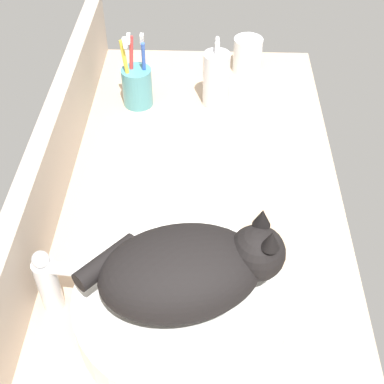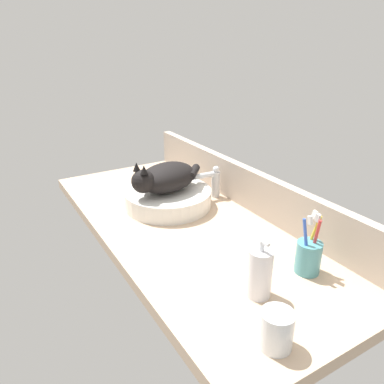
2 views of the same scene
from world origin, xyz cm
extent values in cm
cube|color=tan|center=(0.00, 0.00, -2.00)|extent=(139.52, 60.14, 4.00)
cube|color=#AD9E8E|center=(0.00, 28.27, 8.06)|extent=(139.52, 3.60, 16.13)
cylinder|color=silver|center=(-16.98, 1.33, 3.42)|extent=(34.44, 34.44, 6.84)
ellipsoid|color=black|center=(-16.98, 1.33, 12.34)|extent=(22.51, 28.35, 11.00)
sphere|color=black|center=(-14.13, -10.20, 13.84)|extent=(8.80, 8.80, 8.80)
cone|color=black|center=(-11.75, -10.64, 19.24)|extent=(2.80, 2.80, 3.20)
cone|color=black|center=(-16.02, -11.70, 19.24)|extent=(2.80, 2.80, 3.20)
cylinder|color=black|center=(-15.82, 12.56, 12.84)|extent=(10.34, 9.71, 3.20)
cylinder|color=silver|center=(-15.24, 23.05, 5.50)|extent=(3.60, 3.60, 11.00)
cylinder|color=silver|center=(-15.64, 18.07, 10.40)|extent=(2.99, 10.14, 2.20)
sphere|color=silver|center=(-15.24, 23.05, 12.20)|extent=(2.80, 2.80, 2.80)
cylinder|color=silver|center=(44.84, -4.07, 6.78)|extent=(6.38, 6.38, 13.57)
cylinder|color=silver|center=(44.84, -4.07, 14.97)|extent=(1.20, 1.20, 2.80)
cylinder|color=silver|center=(46.04, -4.07, 16.37)|extent=(2.20, 1.00, 1.00)
cylinder|color=teal|center=(43.84, 14.97, 4.80)|extent=(7.25, 7.25, 9.59)
cylinder|color=blue|center=(44.25, 13.10, 8.90)|extent=(4.31, 1.65, 16.86)
cube|color=white|center=(44.25, 13.10, 17.40)|extent=(1.66, 0.91, 2.62)
cylinder|color=yellow|center=(42.40, 16.75, 8.90)|extent=(3.67, 3.16, 16.89)
cube|color=white|center=(42.40, 16.75, 17.40)|extent=(1.59, 1.11, 2.65)
cylinder|color=#D13838|center=(44.26, 16.15, 8.90)|extent=(3.58, 1.87, 16.95)
cube|color=white|center=(44.26, 16.15, 17.40)|extent=(1.57, 0.94, 2.60)
cylinder|color=white|center=(60.36, -12.36, 4.54)|extent=(7.54, 7.54, 9.08)
cylinder|color=silver|center=(60.36, -12.36, 2.92)|extent=(6.64, 6.64, 5.83)
camera|label=1|loc=(-65.83, -2.13, 77.34)|focal=50.00mm
camera|label=2|loc=(105.19, -60.57, 63.82)|focal=35.00mm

